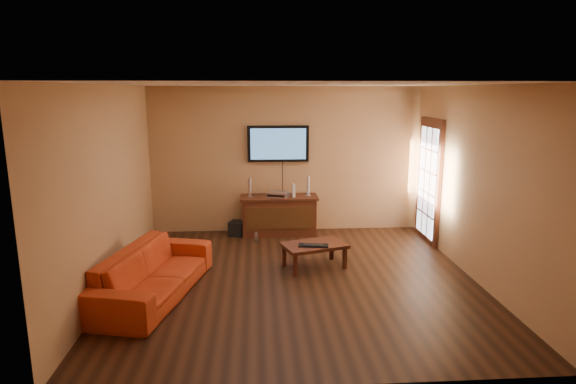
{
  "coord_description": "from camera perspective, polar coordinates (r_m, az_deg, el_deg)",
  "views": [
    {
      "loc": [
        -0.55,
        -6.36,
        2.63
      ],
      "look_at": [
        -0.07,
        0.8,
        1.1
      ],
      "focal_mm": 30.0,
      "sensor_mm": 36.0,
      "label": 1
    }
  ],
  "objects": [
    {
      "name": "av_receiver",
      "position": [
        8.76,
        -1.18,
        -0.29
      ],
      "size": [
        0.45,
        0.39,
        0.09
      ],
      "primitive_type": "cube",
      "rotation": [
        0.0,
        0.0,
        -0.39
      ],
      "color": "silver",
      "rests_on": "media_console"
    },
    {
      "name": "speaker_left",
      "position": [
        8.78,
        -4.55,
        0.46
      ],
      "size": [
        0.09,
        0.09,
        0.34
      ],
      "color": "silver",
      "rests_on": "media_console"
    },
    {
      "name": "coffee_table",
      "position": [
        7.27,
        3.14,
        -6.54
      ],
      "size": [
        1.05,
        0.81,
        0.37
      ],
      "color": "#401A0E",
      "rests_on": "ground"
    },
    {
      "name": "speaker_right",
      "position": [
        8.84,
        2.4,
        0.62
      ],
      "size": [
        0.1,
        0.1,
        0.36
      ],
      "color": "silver",
      "rests_on": "media_console"
    },
    {
      "name": "media_console",
      "position": [
        8.89,
        -1.07,
        -2.75
      ],
      "size": [
        1.42,
        0.54,
        0.72
      ],
      "color": "#401A0E",
      "rests_on": "ground"
    },
    {
      "name": "french_door",
      "position": [
        8.75,
        16.34,
        1.14
      ],
      "size": [
        0.07,
        1.02,
        2.22
      ],
      "color": "#401A0E",
      "rests_on": "ground"
    },
    {
      "name": "game_console",
      "position": [
        8.78,
        0.68,
        0.21
      ],
      "size": [
        0.05,
        0.17,
        0.23
      ],
      "primitive_type": "cube",
      "rotation": [
        0.0,
        0.0,
        0.01
      ],
      "color": "white",
      "rests_on": "media_console"
    },
    {
      "name": "bottle",
      "position": [
        8.55,
        -3.8,
        -5.31
      ],
      "size": [
        0.06,
        0.06,
        0.18
      ],
      "color": "white",
      "rests_on": "ground"
    },
    {
      "name": "ground_plane",
      "position": [
        6.91,
        1.05,
        -10.35
      ],
      "size": [
        5.0,
        5.0,
        0.0
      ],
      "primitive_type": "plane",
      "color": "black",
      "rests_on": "ground"
    },
    {
      "name": "sofa",
      "position": [
        6.5,
        -15.71,
        -8.3
      ],
      "size": [
        1.12,
        2.25,
        0.85
      ],
      "primitive_type": "imported",
      "rotation": [
        0.0,
        0.0,
        1.34
      ],
      "color": "#BB3614",
      "rests_on": "ground"
    },
    {
      "name": "room_walls",
      "position": [
        7.07,
        0.67,
        4.37
      ],
      "size": [
        5.0,
        5.0,
        5.0
      ],
      "color": "tan",
      "rests_on": "ground"
    },
    {
      "name": "television",
      "position": [
        8.88,
        -1.17,
        5.74
      ],
      "size": [
        1.13,
        0.08,
        0.67
      ],
      "color": "black",
      "rests_on": "ground"
    },
    {
      "name": "subwoofer",
      "position": [
        8.91,
        -6.04,
        -4.31
      ],
      "size": [
        0.34,
        0.34,
        0.26
      ],
      "primitive_type": "cube",
      "rotation": [
        0.0,
        0.0,
        -0.34
      ],
      "color": "black",
      "rests_on": "ground"
    },
    {
      "name": "keyboard",
      "position": [
        7.14,
        3.04,
        -6.32
      ],
      "size": [
        0.46,
        0.23,
        0.03
      ],
      "color": "black",
      "rests_on": "coffee_table"
    }
  ]
}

